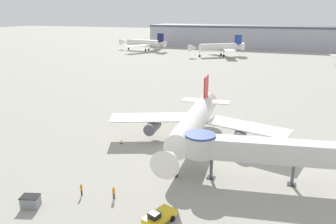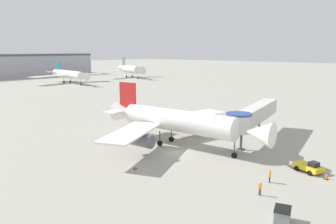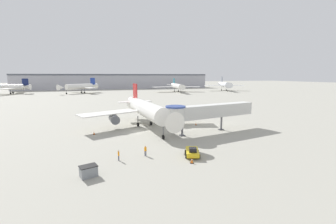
{
  "view_description": "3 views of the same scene",
  "coord_description": "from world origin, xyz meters",
  "px_view_note": "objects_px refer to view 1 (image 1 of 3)",
  "views": [
    {
      "loc": [
        17.12,
        -46.59,
        22.1
      ],
      "look_at": [
        -1.75,
        2.81,
        5.89
      ],
      "focal_mm": 35.0,
      "sensor_mm": 36.0,
      "label": 1
    },
    {
      "loc": [
        -38.89,
        -31.62,
        16.21
      ],
      "look_at": [
        1.52,
        3.84,
        6.0
      ],
      "focal_mm": 35.0,
      "sensor_mm": 36.0,
      "label": 2
    },
    {
      "loc": [
        -8.71,
        -49.08,
        12.53
      ],
      "look_at": [
        6.18,
        -2.73,
        4.58
      ],
      "focal_mm": 24.0,
      "sensor_mm": 36.0,
      "label": 3
    }
  ],
  "objects_px": {
    "traffic_cone_starboard_wing": "(268,160)",
    "ground_crew_marshaller": "(114,192)",
    "background_jet_blue_tail": "(219,47)",
    "pushback_tug_yellow": "(159,217)",
    "jet_bridge": "(259,150)",
    "background_jet_navy_tail": "(144,43)",
    "ground_crew_wing_walker": "(81,189)",
    "traffic_cone_port_wing": "(121,142)",
    "service_container_gray": "(31,201)",
    "main_airplane": "(194,123)"
  },
  "relations": [
    {
      "from": "background_jet_blue_tail",
      "to": "pushback_tug_yellow",
      "type": "bearing_deg",
      "value": -25.81
    },
    {
      "from": "main_airplane",
      "to": "background_jet_blue_tail",
      "type": "distance_m",
      "value": 120.77
    },
    {
      "from": "jet_bridge",
      "to": "pushback_tug_yellow",
      "type": "xyz_separation_m",
      "value": [
        -8.98,
        -12.99,
        -4.02
      ]
    },
    {
      "from": "main_airplane",
      "to": "pushback_tug_yellow",
      "type": "relative_size",
      "value": 7.65
    },
    {
      "from": "service_container_gray",
      "to": "background_jet_navy_tail",
      "type": "relative_size",
      "value": 0.07
    },
    {
      "from": "jet_bridge",
      "to": "traffic_cone_starboard_wing",
      "type": "distance_m",
      "value": 8.43
    },
    {
      "from": "traffic_cone_starboard_wing",
      "to": "ground_crew_wing_walker",
      "type": "relative_size",
      "value": 0.43
    },
    {
      "from": "traffic_cone_port_wing",
      "to": "jet_bridge",
      "type": "bearing_deg",
      "value": -12.85
    },
    {
      "from": "jet_bridge",
      "to": "traffic_cone_starboard_wing",
      "type": "relative_size",
      "value": 32.42
    },
    {
      "from": "main_airplane",
      "to": "traffic_cone_starboard_wing",
      "type": "relative_size",
      "value": 45.94
    },
    {
      "from": "pushback_tug_yellow",
      "to": "traffic_cone_port_wing",
      "type": "xyz_separation_m",
      "value": [
        -14.74,
        18.4,
        -0.33
      ]
    },
    {
      "from": "pushback_tug_yellow",
      "to": "ground_crew_marshaller",
      "type": "height_order",
      "value": "ground_crew_marshaller"
    },
    {
      "from": "main_airplane",
      "to": "service_container_gray",
      "type": "bearing_deg",
      "value": -122.29
    },
    {
      "from": "pushback_tug_yellow",
      "to": "main_airplane",
      "type": "bearing_deg",
      "value": 116.25
    },
    {
      "from": "jet_bridge",
      "to": "ground_crew_marshaller",
      "type": "distance_m",
      "value": 19.53
    },
    {
      "from": "service_container_gray",
      "to": "ground_crew_wing_walker",
      "type": "xyz_separation_m",
      "value": [
        4.12,
        4.27,
        0.21
      ]
    },
    {
      "from": "main_airplane",
      "to": "traffic_cone_starboard_wing",
      "type": "bearing_deg",
      "value": -11.14
    },
    {
      "from": "ground_crew_marshaller",
      "to": "background_jet_blue_tail",
      "type": "bearing_deg",
      "value": -92.22
    },
    {
      "from": "jet_bridge",
      "to": "service_container_gray",
      "type": "distance_m",
      "value": 29.15
    },
    {
      "from": "traffic_cone_port_wing",
      "to": "background_jet_blue_tail",
      "type": "bearing_deg",
      "value": 94.49
    },
    {
      "from": "main_airplane",
      "to": "jet_bridge",
      "type": "xyz_separation_m",
      "value": [
        11.5,
        -8.59,
        0.4
      ]
    },
    {
      "from": "main_airplane",
      "to": "ground_crew_marshaller",
      "type": "relative_size",
      "value": 19.25
    },
    {
      "from": "jet_bridge",
      "to": "pushback_tug_yellow",
      "type": "relative_size",
      "value": 5.4
    },
    {
      "from": "ground_crew_wing_walker",
      "to": "background_jet_navy_tail",
      "type": "height_order",
      "value": "background_jet_navy_tail"
    },
    {
      "from": "traffic_cone_starboard_wing",
      "to": "ground_crew_marshaller",
      "type": "height_order",
      "value": "ground_crew_marshaller"
    },
    {
      "from": "service_container_gray",
      "to": "traffic_cone_starboard_wing",
      "type": "relative_size",
      "value": 3.52
    },
    {
      "from": "jet_bridge",
      "to": "service_container_gray",
      "type": "relative_size",
      "value": 9.22
    },
    {
      "from": "traffic_cone_starboard_wing",
      "to": "background_jet_blue_tail",
      "type": "relative_size",
      "value": 0.03
    },
    {
      "from": "main_airplane",
      "to": "background_jet_navy_tail",
      "type": "distance_m",
      "value": 145.91
    },
    {
      "from": "jet_bridge",
      "to": "background_jet_blue_tail",
      "type": "xyz_separation_m",
      "value": [
        -33.3,
        127.38,
        0.0
      ]
    },
    {
      "from": "jet_bridge",
      "to": "ground_crew_marshaller",
      "type": "xyz_separation_m",
      "value": [
        -15.96,
        -10.62,
        -3.77
      ]
    },
    {
      "from": "pushback_tug_yellow",
      "to": "traffic_cone_port_wing",
      "type": "distance_m",
      "value": 23.58
    },
    {
      "from": "background_jet_navy_tail",
      "to": "background_jet_blue_tail",
      "type": "height_order",
      "value": "background_jet_blue_tail"
    },
    {
      "from": "traffic_cone_port_wing",
      "to": "traffic_cone_starboard_wing",
      "type": "relative_size",
      "value": 1.13
    },
    {
      "from": "jet_bridge",
      "to": "traffic_cone_port_wing",
      "type": "bearing_deg",
      "value": 156.52
    },
    {
      "from": "ground_crew_marshaller",
      "to": "ground_crew_wing_walker",
      "type": "relative_size",
      "value": 1.03
    },
    {
      "from": "jet_bridge",
      "to": "background_jet_navy_tail",
      "type": "bearing_deg",
      "value": 109.72
    },
    {
      "from": "jet_bridge",
      "to": "pushback_tug_yellow",
      "type": "height_order",
      "value": "jet_bridge"
    },
    {
      "from": "traffic_cone_port_wing",
      "to": "ground_crew_marshaller",
      "type": "xyz_separation_m",
      "value": [
        7.77,
        -16.03,
        0.58
      ]
    },
    {
      "from": "pushback_tug_yellow",
      "to": "background_jet_blue_tail",
      "type": "bearing_deg",
      "value": 119.42
    },
    {
      "from": "background_jet_navy_tail",
      "to": "ground_crew_wing_walker",
      "type": "bearing_deg",
      "value": 30.78
    },
    {
      "from": "ground_crew_marshaller",
      "to": "ground_crew_wing_walker",
      "type": "xyz_separation_m",
      "value": [
        -4.2,
        -0.73,
        -0.03
      ]
    },
    {
      "from": "traffic_cone_starboard_wing",
      "to": "ground_crew_wing_walker",
      "type": "height_order",
      "value": "ground_crew_wing_walker"
    },
    {
      "from": "background_jet_navy_tail",
      "to": "service_container_gray",
      "type": "bearing_deg",
      "value": 28.87
    },
    {
      "from": "traffic_cone_starboard_wing",
      "to": "ground_crew_marshaller",
      "type": "xyz_separation_m",
      "value": [
        -16.91,
        -17.75,
        0.63
      ]
    },
    {
      "from": "service_container_gray",
      "to": "background_jet_navy_tail",
      "type": "height_order",
      "value": "background_jet_navy_tail"
    },
    {
      "from": "pushback_tug_yellow",
      "to": "jet_bridge",
      "type": "bearing_deg",
      "value": 74.93
    },
    {
      "from": "ground_crew_marshaller",
      "to": "background_jet_blue_tail",
      "type": "relative_size",
      "value": 0.06
    },
    {
      "from": "service_container_gray",
      "to": "background_jet_navy_tail",
      "type": "xyz_separation_m",
      "value": [
        -56.08,
        152.86,
        3.87
      ]
    },
    {
      "from": "ground_crew_marshaller",
      "to": "ground_crew_wing_walker",
      "type": "height_order",
      "value": "ground_crew_marshaller"
    }
  ]
}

